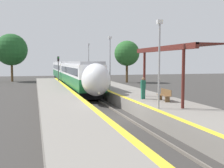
{
  "coord_description": "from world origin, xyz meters",
  "views": [
    {
      "loc": [
        -5.32,
        -18.48,
        3.96
      ],
      "look_at": [
        0.56,
        2.83,
        2.17
      ],
      "focal_mm": 45.0,
      "sensor_mm": 36.0,
      "label": 1
    }
  ],
  "objects_px": {
    "train": "(71,72)",
    "lamppost_mid": "(110,60)",
    "platform_bench": "(165,95)",
    "railway_signal": "(58,69)",
    "lamppost_near": "(159,58)",
    "person_waiting": "(143,88)",
    "lamppost_far": "(89,60)"
  },
  "relations": [
    {
      "from": "train",
      "to": "lamppost_mid",
      "type": "bearing_deg",
      "value": -82.06
    },
    {
      "from": "train",
      "to": "lamppost_near",
      "type": "bearing_deg",
      "value": -85.48
    },
    {
      "from": "person_waiting",
      "to": "lamppost_near",
      "type": "xyz_separation_m",
      "value": [
        -0.73,
        -4.47,
        2.26
      ]
    },
    {
      "from": "platform_bench",
      "to": "lamppost_far",
      "type": "relative_size",
      "value": 0.3
    },
    {
      "from": "person_waiting",
      "to": "lamppost_far",
      "type": "bearing_deg",
      "value": 92.19
    },
    {
      "from": "platform_bench",
      "to": "lamppost_near",
      "type": "bearing_deg",
      "value": -122.11
    },
    {
      "from": "railway_signal",
      "to": "lamppost_far",
      "type": "xyz_separation_m",
      "value": [
        4.07,
        -2.66,
        1.3
      ]
    },
    {
      "from": "train",
      "to": "lamppost_near",
      "type": "relative_size",
      "value": 7.33
    },
    {
      "from": "platform_bench",
      "to": "railway_signal",
      "type": "xyz_separation_m",
      "value": [
        -5.92,
        23.35,
        1.37
      ]
    },
    {
      "from": "railway_signal",
      "to": "lamppost_mid",
      "type": "height_order",
      "value": "lamppost_mid"
    },
    {
      "from": "person_waiting",
      "to": "train",
      "type": "bearing_deg",
      "value": 97.22
    },
    {
      "from": "train",
      "to": "lamppost_near",
      "type": "xyz_separation_m",
      "value": [
        2.15,
        -27.25,
        1.89
      ]
    },
    {
      "from": "train",
      "to": "lamppost_mid",
      "type": "relative_size",
      "value": 7.33
    },
    {
      "from": "railway_signal",
      "to": "person_waiting",
      "type": "bearing_deg",
      "value": -77.6
    },
    {
      "from": "platform_bench",
      "to": "person_waiting",
      "type": "relative_size",
      "value": 0.98
    },
    {
      "from": "train",
      "to": "lamppost_far",
      "type": "height_order",
      "value": "lamppost_far"
    },
    {
      "from": "railway_signal",
      "to": "lamppost_near",
      "type": "relative_size",
      "value": 0.85
    },
    {
      "from": "platform_bench",
      "to": "person_waiting",
      "type": "bearing_deg",
      "value": 126.36
    },
    {
      "from": "person_waiting",
      "to": "lamppost_near",
      "type": "distance_m",
      "value": 5.06
    },
    {
      "from": "lamppost_mid",
      "to": "lamppost_far",
      "type": "distance_m",
      "value": 11.82
    },
    {
      "from": "railway_signal",
      "to": "lamppost_mid",
      "type": "distance_m",
      "value": 15.09
    },
    {
      "from": "train",
      "to": "person_waiting",
      "type": "distance_m",
      "value": 22.96
    },
    {
      "from": "platform_bench",
      "to": "lamppost_mid",
      "type": "height_order",
      "value": "lamppost_mid"
    },
    {
      "from": "lamppost_near",
      "to": "person_waiting",
      "type": "bearing_deg",
      "value": 80.68
    },
    {
      "from": "railway_signal",
      "to": "lamppost_far",
      "type": "bearing_deg",
      "value": -33.2
    },
    {
      "from": "railway_signal",
      "to": "lamppost_mid",
      "type": "bearing_deg",
      "value": -74.31
    },
    {
      "from": "lamppost_near",
      "to": "lamppost_far",
      "type": "xyz_separation_m",
      "value": [
        0.0,
        23.63,
        0.0
      ]
    },
    {
      "from": "platform_bench",
      "to": "railway_signal",
      "type": "height_order",
      "value": "railway_signal"
    },
    {
      "from": "train",
      "to": "railway_signal",
      "type": "bearing_deg",
      "value": -153.56
    },
    {
      "from": "lamppost_mid",
      "to": "platform_bench",
      "type": "bearing_deg",
      "value": -78.22
    },
    {
      "from": "lamppost_near",
      "to": "train",
      "type": "bearing_deg",
      "value": 94.52
    },
    {
      "from": "platform_bench",
      "to": "lamppost_near",
      "type": "distance_m",
      "value": 4.39
    }
  ]
}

